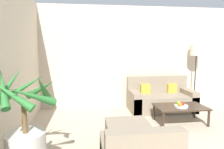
{
  "coord_description": "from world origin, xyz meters",
  "views": [
    {
      "loc": [
        -1.87,
        0.57,
        1.56
      ],
      "look_at": [
        -1.31,
        4.94,
        1.0
      ],
      "focal_mm": 32.0,
      "sensor_mm": 36.0,
      "label": 1
    }
  ],
  "objects_px": {
    "floor_lamp": "(196,54)",
    "apple_red": "(183,104)",
    "coffee_table": "(180,108)",
    "apple_green": "(178,103)",
    "fruit_bowl": "(181,106)",
    "orange_fruit": "(180,104)",
    "potted_palm": "(26,138)",
    "sofa_loveseat": "(161,99)",
    "ottoman": "(127,134)"
  },
  "relations": [
    {
      "from": "sofa_loveseat",
      "to": "coffee_table",
      "type": "relative_size",
      "value": 1.55
    },
    {
      "from": "fruit_bowl",
      "to": "apple_red",
      "type": "height_order",
      "value": "apple_red"
    },
    {
      "from": "potted_palm",
      "to": "apple_green",
      "type": "height_order",
      "value": "potted_palm"
    },
    {
      "from": "apple_red",
      "to": "apple_green",
      "type": "xyz_separation_m",
      "value": [
        -0.06,
        0.08,
        0.0
      ]
    },
    {
      "from": "fruit_bowl",
      "to": "sofa_loveseat",
      "type": "bearing_deg",
      "value": 92.51
    },
    {
      "from": "coffee_table",
      "to": "fruit_bowl",
      "type": "distance_m",
      "value": 0.11
    },
    {
      "from": "coffee_table",
      "to": "apple_green",
      "type": "xyz_separation_m",
      "value": [
        -0.06,
        -0.01,
        0.12
      ]
    },
    {
      "from": "orange_fruit",
      "to": "ottoman",
      "type": "xyz_separation_m",
      "value": [
        -1.23,
        -0.75,
        -0.24
      ]
    },
    {
      "from": "potted_palm",
      "to": "fruit_bowl",
      "type": "height_order",
      "value": "potted_palm"
    },
    {
      "from": "sofa_loveseat",
      "to": "potted_palm",
      "type": "bearing_deg",
      "value": -138.2
    },
    {
      "from": "apple_red",
      "to": "apple_green",
      "type": "distance_m",
      "value": 0.1
    },
    {
      "from": "fruit_bowl",
      "to": "potted_palm",
      "type": "bearing_deg",
      "value": -153.72
    },
    {
      "from": "orange_fruit",
      "to": "coffee_table",
      "type": "bearing_deg",
      "value": 58.63
    },
    {
      "from": "apple_red",
      "to": "orange_fruit",
      "type": "xyz_separation_m",
      "value": [
        -0.09,
        -0.06,
        0.01
      ]
    },
    {
      "from": "coffee_table",
      "to": "apple_red",
      "type": "bearing_deg",
      "value": -90.31
    },
    {
      "from": "apple_red",
      "to": "orange_fruit",
      "type": "distance_m",
      "value": 0.11
    },
    {
      "from": "potted_palm",
      "to": "orange_fruit",
      "type": "distance_m",
      "value": 2.91
    },
    {
      "from": "potted_palm",
      "to": "apple_green",
      "type": "relative_size",
      "value": 18.08
    },
    {
      "from": "sofa_loveseat",
      "to": "floor_lamp",
      "type": "distance_m",
      "value": 1.59
    },
    {
      "from": "potted_palm",
      "to": "ottoman",
      "type": "relative_size",
      "value": 2.04
    },
    {
      "from": "coffee_table",
      "to": "fruit_bowl",
      "type": "height_order",
      "value": "fruit_bowl"
    },
    {
      "from": "sofa_loveseat",
      "to": "orange_fruit",
      "type": "distance_m",
      "value": 1.11
    },
    {
      "from": "sofa_loveseat",
      "to": "coffee_table",
      "type": "distance_m",
      "value": 0.95
    },
    {
      "from": "sofa_loveseat",
      "to": "fruit_bowl",
      "type": "relative_size",
      "value": 5.86
    },
    {
      "from": "coffee_table",
      "to": "apple_red",
      "type": "distance_m",
      "value": 0.15
    },
    {
      "from": "floor_lamp",
      "to": "orange_fruit",
      "type": "xyz_separation_m",
      "value": [
        -1.08,
        -1.34,
        -0.99
      ]
    },
    {
      "from": "coffee_table",
      "to": "apple_green",
      "type": "bearing_deg",
      "value": -167.56
    },
    {
      "from": "orange_fruit",
      "to": "potted_palm",
      "type": "bearing_deg",
      "value": -154.29
    },
    {
      "from": "coffee_table",
      "to": "apple_green",
      "type": "height_order",
      "value": "apple_green"
    },
    {
      "from": "potted_palm",
      "to": "sofa_loveseat",
      "type": "height_order",
      "value": "potted_palm"
    },
    {
      "from": "floor_lamp",
      "to": "apple_red",
      "type": "bearing_deg",
      "value": -127.48
    },
    {
      "from": "floor_lamp",
      "to": "apple_green",
      "type": "height_order",
      "value": "floor_lamp"
    },
    {
      "from": "apple_green",
      "to": "ottoman",
      "type": "relative_size",
      "value": 0.11
    },
    {
      "from": "fruit_bowl",
      "to": "ottoman",
      "type": "height_order",
      "value": "ottoman"
    },
    {
      "from": "coffee_table",
      "to": "orange_fruit",
      "type": "relative_size",
      "value": 12.69
    },
    {
      "from": "sofa_loveseat",
      "to": "floor_lamp",
      "type": "bearing_deg",
      "value": 13.06
    },
    {
      "from": "fruit_bowl",
      "to": "apple_green",
      "type": "distance_m",
      "value": 0.1
    },
    {
      "from": "potted_palm",
      "to": "orange_fruit",
      "type": "bearing_deg",
      "value": 25.71
    },
    {
      "from": "floor_lamp",
      "to": "orange_fruit",
      "type": "bearing_deg",
      "value": -128.72
    },
    {
      "from": "sofa_loveseat",
      "to": "ottoman",
      "type": "distance_m",
      "value": 2.23
    },
    {
      "from": "ottoman",
      "to": "floor_lamp",
      "type": "bearing_deg",
      "value": 42.1
    },
    {
      "from": "apple_green",
      "to": "floor_lamp",
      "type": "bearing_deg",
      "value": 49.06
    },
    {
      "from": "floor_lamp",
      "to": "ottoman",
      "type": "bearing_deg",
      "value": -137.9
    },
    {
      "from": "ottoman",
      "to": "coffee_table",
      "type": "bearing_deg",
      "value": 34.09
    },
    {
      "from": "coffee_table",
      "to": "ottoman",
      "type": "distance_m",
      "value": 1.61
    },
    {
      "from": "apple_green",
      "to": "potted_palm",
      "type": "bearing_deg",
      "value": -152.17
    },
    {
      "from": "coffee_table",
      "to": "sofa_loveseat",
      "type": "bearing_deg",
      "value": 94.59
    },
    {
      "from": "fruit_bowl",
      "to": "orange_fruit",
      "type": "height_order",
      "value": "orange_fruit"
    },
    {
      "from": "coffee_table",
      "to": "apple_red",
      "type": "xyz_separation_m",
      "value": [
        -0.0,
        -0.09,
        0.12
      ]
    },
    {
      "from": "sofa_loveseat",
      "to": "apple_green",
      "type": "bearing_deg",
      "value": -89.08
    }
  ]
}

